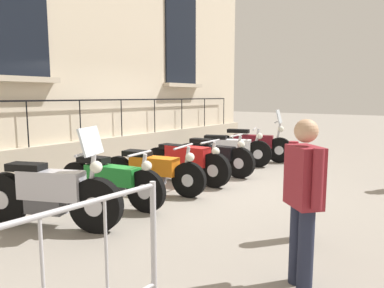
% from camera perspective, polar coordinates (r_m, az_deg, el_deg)
% --- Properties ---
extents(ground_plane, '(60.00, 60.00, 0.00)m').
position_cam_1_polar(ground_plane, '(7.23, 0.30, -6.32)').
color(ground_plane, gray).
extents(building_facade, '(0.82, 10.75, 7.59)m').
position_cam_1_polar(building_facade, '(8.92, -13.47, 19.92)').
color(building_facade, beige).
rests_on(building_facade, ground_plane).
extents(motorcycle_silver, '(1.97, 0.98, 1.36)m').
position_cam_1_polar(motorcycle_silver, '(5.13, -21.70, -7.50)').
color(motorcycle_silver, black).
rests_on(motorcycle_silver, ground_plane).
extents(motorcycle_green, '(2.03, 0.60, 0.91)m').
position_cam_1_polar(motorcycle_green, '(5.87, -12.89, -5.71)').
color(motorcycle_green, black).
rests_on(motorcycle_green, ground_plane).
extents(motorcycle_orange, '(2.08, 0.76, 0.91)m').
position_cam_1_polar(motorcycle_orange, '(6.53, -6.31, -4.23)').
color(motorcycle_orange, black).
rests_on(motorcycle_orange, ground_plane).
extents(motorcycle_red, '(2.04, 0.67, 0.90)m').
position_cam_1_polar(motorcycle_red, '(7.21, -0.99, -2.81)').
color(motorcycle_red, black).
rests_on(motorcycle_red, ground_plane).
extents(motorcycle_black, '(1.98, 0.58, 0.93)m').
position_cam_1_polar(motorcycle_black, '(7.99, 3.45, -2.04)').
color(motorcycle_black, black).
rests_on(motorcycle_black, ground_plane).
extents(motorcycle_white, '(2.01, 1.00, 0.97)m').
position_cam_1_polar(motorcycle_white, '(9.04, 5.94, -0.85)').
color(motorcycle_white, black).
rests_on(motorcycle_white, ground_plane).
extents(motorcycle_maroon, '(2.14, 0.77, 1.40)m').
position_cam_1_polar(motorcycle_maroon, '(9.83, 9.53, -0.10)').
color(motorcycle_maroon, black).
rests_on(motorcycle_maroon, ground_plane).
extents(bollard, '(0.18, 0.18, 0.98)m').
position_cam_1_polar(bollard, '(4.60, 17.23, -8.52)').
color(bollard, black).
rests_on(bollard, ground_plane).
extents(pedestrian_standing, '(0.42, 0.40, 1.55)m').
position_cam_1_polar(pedestrian_standing, '(3.37, 17.33, -7.87)').
color(pedestrian_standing, '#23283D').
rests_on(pedestrian_standing, ground_plane).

